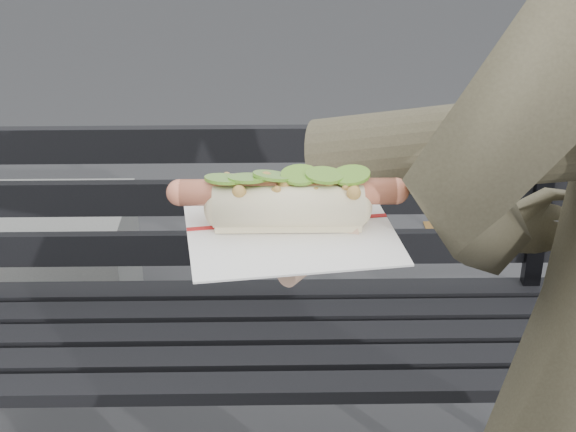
% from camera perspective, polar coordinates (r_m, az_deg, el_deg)
% --- Properties ---
extents(park_bench, '(1.50, 0.44, 0.88)m').
position_cam_1_polar(park_bench, '(1.96, -3.32, -5.23)').
color(park_bench, black).
rests_on(park_bench, ground).
extents(held_hotdog, '(0.64, 0.30, 0.20)m').
position_cam_1_polar(held_hotdog, '(0.89, 12.99, 3.70)').
color(held_hotdog, '#433D2C').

